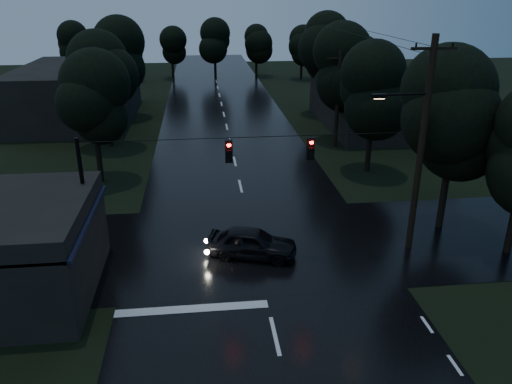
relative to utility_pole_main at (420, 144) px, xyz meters
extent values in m
cube|color=black|center=(-7.41, 19.00, -5.26)|extent=(12.00, 120.00, 0.02)
cube|color=black|center=(-7.41, 1.00, -5.26)|extent=(60.00, 9.00, 0.02)
cube|color=black|center=(-17.41, -2.00, -2.06)|extent=(6.00, 7.00, 0.12)
cube|color=black|center=(-14.41, -2.00, -2.06)|extent=(0.30, 7.00, 0.15)
cylinder|color=black|center=(-14.61, -5.00, -3.76)|extent=(0.10, 0.10, 3.00)
cylinder|color=black|center=(-14.61, 1.00, -3.76)|extent=(0.10, 0.10, 3.00)
cube|color=#EAA75D|center=(-14.46, -3.50, -2.76)|extent=(0.06, 1.60, 0.50)
cube|color=#EAA75D|center=(-14.46, -0.80, -2.76)|extent=(0.06, 1.20, 0.50)
cube|color=black|center=(6.59, 23.00, -3.06)|extent=(10.00, 14.00, 4.40)
cube|color=black|center=(-21.41, 29.00, -2.76)|extent=(10.00, 16.00, 5.00)
cylinder|color=black|center=(0.09, 0.00, -0.26)|extent=(0.30, 0.30, 10.00)
cube|color=black|center=(0.09, 0.00, 4.14)|extent=(2.00, 0.12, 0.12)
cylinder|color=black|center=(-1.01, 0.00, 2.24)|extent=(2.20, 0.10, 0.10)
cube|color=black|center=(-2.11, 0.00, 2.19)|extent=(0.60, 0.25, 0.18)
cube|color=#FFB266|center=(-2.11, 0.00, 2.09)|extent=(0.45, 0.18, 0.03)
cylinder|color=black|center=(0.89, 17.00, -1.51)|extent=(0.30, 0.30, 7.50)
cube|color=black|center=(0.89, 17.00, 1.64)|extent=(2.00, 0.12, 0.12)
cylinder|color=black|center=(-14.91, 0.00, -2.26)|extent=(0.18, 0.18, 6.00)
cylinder|color=black|center=(-7.41, 0.00, 0.54)|extent=(15.00, 0.03, 0.03)
cube|color=black|center=(-8.61, 0.00, -0.06)|extent=(0.32, 0.25, 1.00)
sphere|color=#FF0C07|center=(-8.61, -0.15, -0.06)|extent=(0.18, 0.18, 0.18)
cube|color=black|center=(-5.01, 0.00, -0.06)|extent=(0.32, 0.25, 1.00)
sphere|color=#FF0C07|center=(-5.01, -0.15, -0.06)|extent=(0.18, 0.18, 0.18)
cylinder|color=black|center=(2.59, 2.00, -3.86)|extent=(0.36, 0.36, 2.80)
sphere|color=black|center=(2.59, 2.00, -0.46)|extent=(4.48, 4.48, 4.48)
sphere|color=black|center=(2.59, 2.00, 0.74)|extent=(4.48, 4.48, 4.48)
sphere|color=black|center=(2.59, 2.00, 1.94)|extent=(4.48, 4.48, 4.48)
cylinder|color=black|center=(4.59, -1.00, -4.03)|extent=(0.36, 0.36, 2.45)
cylinder|color=black|center=(-16.41, 11.00, -4.03)|extent=(0.36, 0.36, 2.45)
sphere|color=black|center=(-16.41, 11.00, -1.06)|extent=(3.92, 3.92, 3.92)
sphere|color=black|center=(-16.41, 11.00, -0.01)|extent=(3.92, 3.92, 3.92)
sphere|color=black|center=(-16.41, 11.00, 1.04)|extent=(3.92, 3.92, 3.92)
cylinder|color=black|center=(-17.01, 19.00, -3.95)|extent=(0.36, 0.36, 2.62)
sphere|color=black|center=(-17.01, 19.00, -0.76)|extent=(4.20, 4.20, 4.20)
sphere|color=black|center=(-17.01, 19.00, 0.37)|extent=(4.20, 4.20, 4.20)
sphere|color=black|center=(-17.01, 19.00, 1.49)|extent=(4.20, 4.20, 4.20)
cylinder|color=black|center=(-17.61, 29.00, -3.86)|extent=(0.36, 0.36, 2.80)
sphere|color=black|center=(-17.61, 29.00, -0.46)|extent=(4.48, 4.48, 4.48)
sphere|color=black|center=(-17.61, 29.00, 0.74)|extent=(4.48, 4.48, 4.48)
sphere|color=black|center=(-17.61, 29.00, 1.94)|extent=(4.48, 4.48, 4.48)
cylinder|color=black|center=(1.59, 11.00, -3.95)|extent=(0.36, 0.36, 2.62)
sphere|color=black|center=(1.59, 11.00, -0.76)|extent=(4.20, 4.20, 4.20)
sphere|color=black|center=(1.59, 11.00, 0.37)|extent=(4.20, 4.20, 4.20)
sphere|color=black|center=(1.59, 11.00, 1.49)|extent=(4.20, 4.20, 4.20)
cylinder|color=black|center=(2.19, 19.00, -3.86)|extent=(0.36, 0.36, 2.80)
sphere|color=black|center=(2.19, 19.00, -0.46)|extent=(4.48, 4.48, 4.48)
sphere|color=black|center=(2.19, 19.00, 0.74)|extent=(4.48, 4.48, 4.48)
sphere|color=black|center=(2.19, 19.00, 1.94)|extent=(4.48, 4.48, 4.48)
cylinder|color=black|center=(2.79, 29.00, -3.77)|extent=(0.36, 0.36, 2.97)
sphere|color=black|center=(2.79, 29.00, -0.16)|extent=(4.76, 4.76, 4.76)
sphere|color=black|center=(2.79, 29.00, 1.12)|extent=(4.76, 4.76, 4.76)
sphere|color=black|center=(2.79, 29.00, 2.39)|extent=(4.76, 4.76, 4.76)
imported|color=black|center=(-7.62, -0.05, -4.55)|extent=(4.48, 2.79, 1.42)
camera|label=1|loc=(-9.76, -20.63, 6.40)|focal=35.00mm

